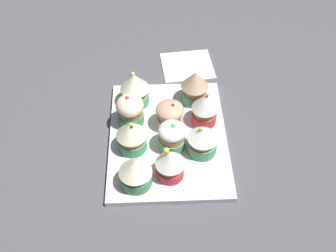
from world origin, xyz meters
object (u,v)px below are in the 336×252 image
at_px(cupcake_0, 135,88).
at_px(cupcake_5, 172,136).
at_px(cupcake_6, 168,163).
at_px(napkin, 187,65).
at_px(cupcake_9, 203,140).
at_px(cupcake_4, 170,115).
at_px(baking_tray, 168,137).
at_px(cupcake_1, 130,110).
at_px(cupcake_8, 205,108).
at_px(cupcake_7, 195,86).
at_px(cupcake_2, 132,135).
at_px(cupcake_3, 135,172).

relative_size(cupcake_0, cupcake_5, 1.24).
relative_size(cupcake_6, napkin, 0.60).
distance_m(cupcake_5, cupcake_9, 0.06).
bearing_deg(cupcake_9, cupcake_4, -139.86).
height_order(baking_tray, cupcake_1, cupcake_1).
bearing_deg(cupcake_8, cupcake_5, -47.17).
bearing_deg(napkin, cupcake_4, -14.48).
distance_m(baking_tray, cupcake_4, 0.05).
xyz_separation_m(cupcake_0, cupcake_7, (-0.00, 0.13, 0.00)).
height_order(cupcake_6, cupcake_9, cupcake_6).
xyz_separation_m(cupcake_6, cupcake_9, (-0.06, 0.07, -0.00)).
relative_size(cupcake_2, napkin, 0.62).
bearing_deg(cupcake_1, cupcake_6, 27.61).
bearing_deg(cupcake_1, cupcake_8, 88.65).
relative_size(cupcake_7, napkin, 0.66).
bearing_deg(cupcake_1, cupcake_3, 4.74).
relative_size(cupcake_1, cupcake_3, 1.12).
height_order(cupcake_1, cupcake_3, cupcake_1).
bearing_deg(napkin, cupcake_1, -35.03).
distance_m(cupcake_1, cupcake_2, 0.07).
bearing_deg(cupcake_2, cupcake_3, 5.69).
bearing_deg(cupcake_8, cupcake_7, -166.30).
height_order(cupcake_1, cupcake_5, cupcake_1).
bearing_deg(baking_tray, cupcake_8, 115.61).
bearing_deg(cupcake_7, cupcake_9, 1.50).
height_order(cupcake_0, cupcake_1, cupcake_0).
distance_m(cupcake_0, cupcake_5, 0.15).
xyz_separation_m(cupcake_0, napkin, (-0.13, 0.13, -0.05)).
bearing_deg(cupcake_2, baking_tray, 111.50).
height_order(cupcake_6, cupcake_8, cupcake_8).
distance_m(cupcake_0, cupcake_4, 0.10).
bearing_deg(cupcake_4, cupcake_9, 40.14).
xyz_separation_m(cupcake_5, napkin, (-0.26, 0.05, -0.04)).
distance_m(cupcake_0, cupcake_2, 0.13).
distance_m(cupcake_5, cupcake_6, 0.07).
xyz_separation_m(cupcake_0, cupcake_5, (0.13, 0.08, -0.01)).
relative_size(cupcake_5, cupcake_7, 0.82).
distance_m(cupcake_1, cupcake_7, 0.15).
relative_size(cupcake_4, cupcake_6, 0.83).
relative_size(baking_tray, cupcake_3, 4.68).
relative_size(cupcake_3, cupcake_5, 1.00).
height_order(baking_tray, cupcake_5, cupcake_5).
distance_m(cupcake_1, cupcake_6, 0.16).
relative_size(cupcake_4, napkin, 0.50).
relative_size(cupcake_4, cupcake_5, 0.94).
height_order(baking_tray, cupcake_2, cupcake_2).
distance_m(cupcake_9, napkin, 0.28).
distance_m(cupcake_3, cupcake_8, 0.21).
height_order(cupcake_7, napkin, cupcake_7).
bearing_deg(cupcake_8, cupcake_3, -43.27).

